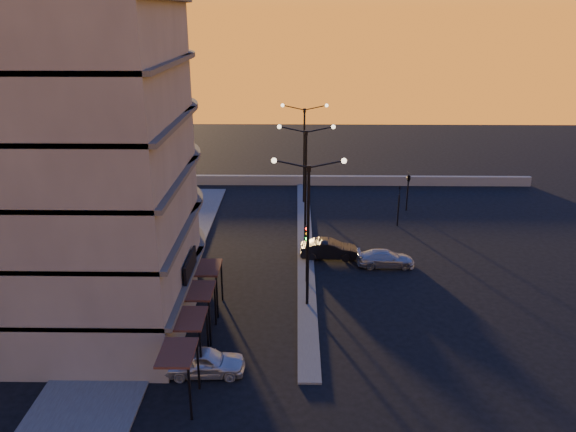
# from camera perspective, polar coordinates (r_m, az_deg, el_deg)

# --- Properties ---
(ground) EXTENTS (120.00, 120.00, 0.00)m
(ground) POSITION_cam_1_polar(r_m,az_deg,el_deg) (35.74, 1.95, -9.04)
(ground) COLOR black
(ground) RESTS_ON ground
(sidewalk_west) EXTENTS (5.00, 40.00, 0.12)m
(sidewalk_west) POSITION_cam_1_polar(r_m,az_deg,el_deg) (40.44, -13.27, -5.86)
(sidewalk_west) COLOR #484846
(sidewalk_west) RESTS_ON ground
(median) EXTENTS (1.20, 36.00, 0.12)m
(median) POSITION_cam_1_polar(r_m,az_deg,el_deg) (44.71, 1.74, -2.72)
(median) COLOR #484846
(median) RESTS_ON ground
(parapet) EXTENTS (44.00, 0.50, 1.00)m
(parapet) POSITION_cam_1_polar(r_m,az_deg,el_deg) (59.71, 3.46, 3.63)
(parapet) COLOR slate
(parapet) RESTS_ON ground
(building) EXTENTS (14.35, 17.08, 25.00)m
(building) POSITION_cam_1_polar(r_m,az_deg,el_deg) (34.38, -22.17, 9.46)
(building) COLOR #635D57
(building) RESTS_ON ground
(streetlamp_near) EXTENTS (4.32, 0.32, 9.51)m
(streetlamp_near) POSITION_cam_1_polar(r_m,az_deg,el_deg) (33.37, 2.06, -0.62)
(streetlamp_near) COLOR black
(streetlamp_near) RESTS_ON ground
(streetlamp_mid) EXTENTS (4.32, 0.32, 9.51)m
(streetlamp_mid) POSITION_cam_1_polar(r_m,az_deg,el_deg) (42.87, 1.81, 4.11)
(streetlamp_mid) COLOR black
(streetlamp_mid) RESTS_ON ground
(streetlamp_far) EXTENTS (4.32, 0.32, 9.51)m
(streetlamp_far) POSITION_cam_1_polar(r_m,az_deg,el_deg) (52.56, 1.66, 7.12)
(streetlamp_far) COLOR black
(streetlamp_far) RESTS_ON ground
(traffic_light_main) EXTENTS (0.28, 0.44, 4.25)m
(traffic_light_main) POSITION_cam_1_polar(r_m,az_deg,el_deg) (37.05, 1.93, -2.96)
(traffic_light_main) COLOR black
(traffic_light_main) RESTS_ON ground
(signal_east_a) EXTENTS (0.13, 0.16, 3.60)m
(signal_east_a) POSITION_cam_1_polar(r_m,az_deg,el_deg) (48.57, 11.18, 1.14)
(signal_east_a) COLOR black
(signal_east_a) RESTS_ON ground
(signal_east_b) EXTENTS (0.42, 1.99, 3.60)m
(signal_east_b) POSITION_cam_1_polar(r_m,az_deg,el_deg) (52.25, 12.15, 3.77)
(signal_east_b) COLOR black
(signal_east_b) RESTS_ON ground
(car_hatchback) EXTENTS (4.25, 1.86, 1.43)m
(car_hatchback) POSITION_cam_1_polar(r_m,az_deg,el_deg) (29.63, -8.55, -14.42)
(car_hatchback) COLOR #B6BABE
(car_hatchback) RESTS_ON ground
(car_sedan) EXTENTS (4.30, 1.59, 1.40)m
(car_sedan) POSITION_cam_1_polar(r_m,az_deg,el_deg) (41.97, 4.19, -3.39)
(car_sedan) COLOR black
(car_sedan) RESTS_ON ground
(car_wagon) EXTENTS (4.15, 1.72, 1.20)m
(car_wagon) POSITION_cam_1_polar(r_m,az_deg,el_deg) (41.21, 9.89, -4.27)
(car_wagon) COLOR #94979B
(car_wagon) RESTS_ON ground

